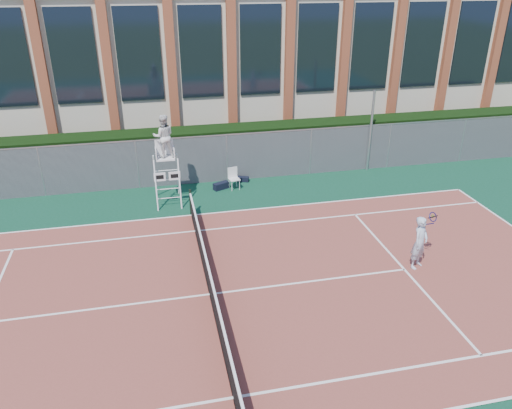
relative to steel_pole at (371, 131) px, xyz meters
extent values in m
plane|color=#233814|center=(-8.91, -8.70, -1.95)|extent=(120.00, 120.00, 0.00)
cube|color=#0D3A23|center=(-8.91, -7.70, -1.95)|extent=(36.00, 20.00, 0.01)
cube|color=brown|center=(-8.91, -8.70, -1.93)|extent=(23.77, 10.97, 0.02)
cylinder|color=black|center=(-8.91, -3.10, -1.40)|extent=(0.10, 0.10, 1.10)
cube|color=black|center=(-8.91, -8.70, -1.49)|extent=(0.03, 11.00, 0.86)
cube|color=white|center=(-8.91, -8.70, -1.04)|extent=(0.06, 11.20, 0.07)
cube|color=black|center=(-8.91, 1.30, -0.85)|extent=(40.00, 1.40, 2.20)
cube|color=#BCB49C|center=(-8.91, 9.30, 2.05)|extent=(44.00, 10.00, 8.00)
cylinder|color=#9EA0A5|center=(0.00, 0.00, 0.00)|extent=(0.12, 0.12, 3.91)
cylinder|color=white|center=(-10.20, -2.23, -0.96)|extent=(0.06, 0.57, 2.07)
cylinder|color=white|center=(-9.24, -2.23, -0.96)|extent=(0.06, 0.57, 2.07)
cylinder|color=white|center=(-10.20, -1.17, -0.96)|extent=(0.06, 0.57, 2.07)
cylinder|color=white|center=(-9.24, -1.17, -0.96)|extent=(0.06, 0.57, 2.07)
cube|color=white|center=(-9.72, -1.70, 0.02)|extent=(0.74, 0.64, 0.06)
cube|color=white|center=(-9.72, -1.40, 0.39)|extent=(0.74, 0.05, 0.64)
cube|color=white|center=(-10.02, -2.12, -0.62)|extent=(0.47, 0.03, 0.36)
cube|color=white|center=(-9.42, -2.12, -0.62)|extent=(0.47, 0.03, 0.36)
imported|color=silver|center=(-9.72, -1.65, 0.93)|extent=(0.87, 0.69, 1.75)
cube|color=silver|center=(-6.77, -0.94, -1.47)|extent=(0.52, 0.52, 0.04)
cube|color=silver|center=(-6.81, -0.74, -1.22)|extent=(0.45, 0.12, 0.48)
cylinder|color=silver|center=(-6.92, -1.16, -1.72)|extent=(0.03, 0.03, 0.45)
cylinder|color=silver|center=(-6.56, -1.09, -1.72)|extent=(0.03, 0.03, 0.45)
cylinder|color=silver|center=(-6.99, -0.80, -1.72)|extent=(0.03, 0.03, 0.45)
cylinder|color=silver|center=(-6.63, -0.73, -1.72)|extent=(0.03, 0.03, 0.45)
cube|color=black|center=(-7.35, -0.82, -1.79)|extent=(0.77, 0.56, 0.31)
cube|color=black|center=(-6.24, -0.16, -1.83)|extent=(0.61, 0.42, 0.22)
imported|color=silver|center=(-2.05, -8.61, -1.02)|extent=(0.79, 0.72, 1.81)
torus|color=#131347|center=(-1.56, -8.37, -0.26)|extent=(0.38, 0.30, 0.30)
sphere|color=#CCE533|center=(-1.46, -8.19, -0.31)|extent=(0.07, 0.07, 0.07)
camera|label=1|loc=(-10.22, -21.16, 6.97)|focal=35.00mm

